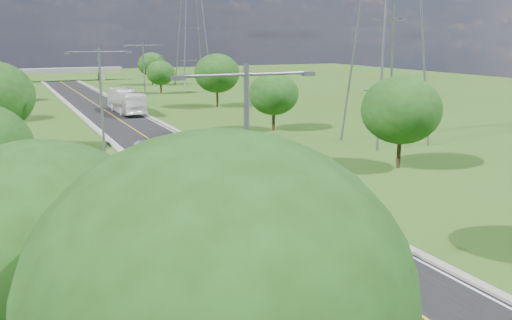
# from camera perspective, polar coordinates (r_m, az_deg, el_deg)

# --- Properties ---
(ground) EXTENTS (260.00, 260.00, 0.00)m
(ground) POSITION_cam_1_polar(r_m,az_deg,el_deg) (70.49, -12.21, 3.06)
(ground) COLOR #325016
(ground) RESTS_ON ground
(road) EXTENTS (8.00, 150.00, 0.06)m
(road) POSITION_cam_1_polar(r_m,az_deg,el_deg) (76.29, -13.20, 3.73)
(road) COLOR black
(road) RESTS_ON ground
(curb_left) EXTENTS (0.50, 150.00, 0.22)m
(curb_left) POSITION_cam_1_polar(r_m,az_deg,el_deg) (75.58, -16.36, 3.54)
(curb_left) COLOR gray
(curb_left) RESTS_ON ground
(curb_right) EXTENTS (0.50, 150.00, 0.22)m
(curb_right) POSITION_cam_1_polar(r_m,az_deg,el_deg) (77.22, -10.11, 4.02)
(curb_right) COLOR gray
(curb_right) RESTS_ON ground
(speed_limit_sign) EXTENTS (0.55, 0.09, 2.40)m
(speed_limit_sign) POSITION_cam_1_polar(r_m,az_deg,el_deg) (51.05, -1.12, 1.69)
(speed_limit_sign) COLOR slate
(speed_limit_sign) RESTS_ON ground
(overpass) EXTENTS (30.00, 3.00, 3.20)m
(overpass) POSITION_cam_1_polar(r_m,az_deg,el_deg) (149.02, -19.08, 8.37)
(overpass) COLOR gray
(overpass) RESTS_ON ground
(streetlight_near_left) EXTENTS (5.90, 0.25, 10.00)m
(streetlight_near_left) POSITION_cam_1_polar(r_m,az_deg,el_deg) (22.46, -0.93, -0.80)
(streetlight_near_left) COLOR slate
(streetlight_near_left) RESTS_ON ground
(streetlight_mid_left) EXTENTS (5.90, 0.25, 10.00)m
(streetlight_mid_left) POSITION_cam_1_polar(r_m,az_deg,el_deg) (54.00, -15.24, 6.50)
(streetlight_mid_left) COLOR slate
(streetlight_mid_left) RESTS_ON ground
(streetlight_far_right) EXTENTS (5.90, 0.25, 10.00)m
(streetlight_far_right) POSITION_cam_1_polar(r_m,az_deg,el_deg) (88.65, -11.14, 8.83)
(streetlight_far_right) COLOR slate
(streetlight_far_right) RESTS_ON ground
(power_tower_near) EXTENTS (9.00, 6.40, 28.00)m
(power_tower_near) POSITION_cam_1_polar(r_m,az_deg,el_deg) (60.57, 13.27, 14.84)
(power_tower_near) COLOR slate
(power_tower_near) RESTS_ON ground
(power_tower_far) EXTENTS (9.00, 6.40, 28.00)m
(power_tower_far) POSITION_cam_1_polar(r_m,az_deg,el_deg) (129.65, -6.45, 13.59)
(power_tower_far) COLOR slate
(power_tower_far) RESTS_ON ground
(tree_la) EXTENTS (7.14, 7.14, 8.30)m
(tree_la) POSITION_cam_1_polar(r_m,az_deg,el_deg) (17.07, -20.71, -8.31)
(tree_la) COLOR black
(tree_la) RESTS_ON ground
(tree_lf) EXTENTS (7.98, 7.98, 9.28)m
(tree_lf) POSITION_cam_1_polar(r_m,az_deg,el_deg) (11.90, -3.70, -13.42)
(tree_lf) COLOR black
(tree_lf) RESTS_ON ground
(tree_rb) EXTENTS (6.72, 6.72, 7.82)m
(tree_rb) POSITION_cam_1_polar(r_m,az_deg,el_deg) (49.30, 14.31, 4.87)
(tree_rb) COLOR black
(tree_rb) RESTS_ON ground
(tree_rc) EXTENTS (5.88, 5.88, 6.84)m
(tree_rc) POSITION_cam_1_polar(r_m,az_deg,el_deg) (67.35, 1.78, 6.63)
(tree_rc) COLOR black
(tree_rc) RESTS_ON ground
(tree_rd) EXTENTS (7.14, 7.14, 8.30)m
(tree_rd) POSITION_cam_1_polar(r_m,az_deg,el_deg) (90.03, -3.93, 8.65)
(tree_rd) COLOR black
(tree_rd) RESTS_ON ground
(tree_re) EXTENTS (5.46, 5.46, 6.35)m
(tree_re) POSITION_cam_1_polar(r_m,az_deg,el_deg) (112.15, -9.53, 8.60)
(tree_re) COLOR black
(tree_re) RESTS_ON ground
(tree_rf) EXTENTS (6.30, 6.30, 7.33)m
(tree_rf) POSITION_cam_1_polar(r_m,az_deg,el_deg) (132.32, -10.37, 9.39)
(tree_rf) COLOR black
(tree_rf) RESTS_ON ground
(bus_outbound) EXTENTS (3.17, 12.42, 3.44)m
(bus_outbound) POSITION_cam_1_polar(r_m,az_deg,el_deg) (84.64, -12.85, 5.77)
(bus_outbound) COLOR silver
(bus_outbound) RESTS_ON road
(bus_inbound) EXTENTS (4.31, 11.66, 3.17)m
(bus_inbound) POSITION_cam_1_polar(r_m,az_deg,el_deg) (41.23, -7.64, -0.94)
(bus_inbound) COLOR silver
(bus_inbound) RESTS_ON road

